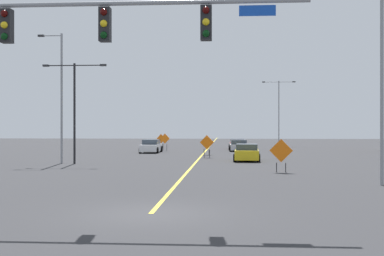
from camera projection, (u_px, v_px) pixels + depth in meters
name	position (u px, v px, depth m)	size (l,w,h in m)	color
ground	(151.00, 214.00, 14.87)	(204.76, 204.76, 0.00)	#2D2D30
road_centre_stripe	(210.00, 146.00, 71.61)	(0.16, 113.76, 0.01)	yellow
traffic_signal_assembly	(49.00, 41.00, 15.07)	(12.56, 0.44, 7.09)	gray
street_lamp_mid_right	(60.00, 93.00, 35.91)	(1.85, 0.24, 9.59)	gray
street_lamp_far_left	(74.00, 102.00, 35.45)	(4.69, 0.24, 7.32)	black
street_lamp_near_right	(382.00, 73.00, 22.22)	(3.06, 0.24, 8.81)	gray
street_lamp_far_right	(279.00, 107.00, 70.48)	(4.78, 0.24, 9.42)	gray
construction_sign_left_shoulder	(161.00, 139.00, 63.29)	(1.20, 0.32, 1.82)	orange
construction_sign_right_lane	(165.00, 140.00, 55.87)	(1.15, 0.28, 1.97)	orange
construction_sign_left_lane	(207.00, 143.00, 47.03)	(1.25, 0.27, 1.87)	orange
construction_sign_median_far	(281.00, 152.00, 28.65)	(1.35, 0.36, 1.97)	orange
construction_sign_right_shoulder	(207.00, 143.00, 42.94)	(1.25, 0.32, 1.98)	orange
car_red_mid	(237.00, 144.00, 60.07)	(2.08, 4.54, 1.27)	red
car_yellow_passing	(247.00, 153.00, 38.76)	(2.23, 4.64, 1.34)	gold
car_silver_approaching	(238.00, 146.00, 55.05)	(2.19, 4.64, 1.28)	#B7BABF
car_white_near	(151.00, 146.00, 51.55)	(1.98, 4.46, 1.39)	white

